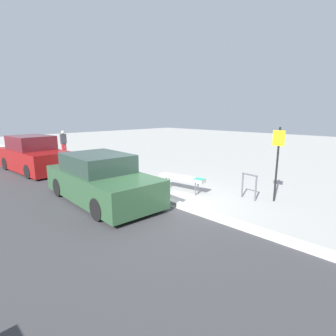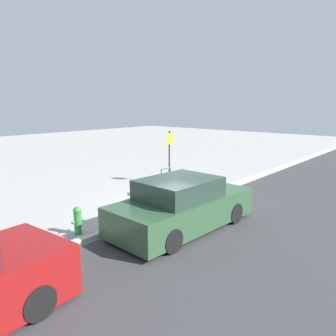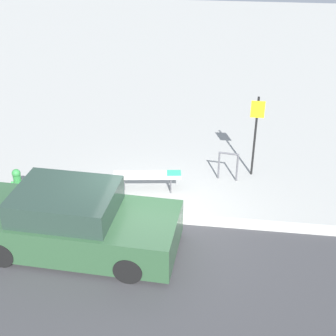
{
  "view_description": "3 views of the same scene",
  "coord_description": "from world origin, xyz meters",
  "px_view_note": "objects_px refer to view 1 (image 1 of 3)",
  "views": [
    {
      "loc": [
        5.6,
        -5.39,
        2.7
      ],
      "look_at": [
        0.03,
        0.15,
        1.05
      ],
      "focal_mm": 28.0,
      "sensor_mm": 36.0,
      "label": 1
    },
    {
      "loc": [
        -8.35,
        -6.68,
        3.44
      ],
      "look_at": [
        0.97,
        1.33,
        1.04
      ],
      "focal_mm": 35.0,
      "sensor_mm": 36.0,
      "label": 2
    },
    {
      "loc": [
        1.58,
        -9.12,
        6.6
      ],
      "look_at": [
        0.22,
        1.09,
        0.81
      ],
      "focal_mm": 50.0,
      "sensor_mm": 36.0,
      "label": 3
    }
  ],
  "objects_px": {
    "bench": "(182,178)",
    "sign_post": "(277,158)",
    "parked_car_near": "(100,180)",
    "parked_car_far": "(34,156)",
    "bike_rack": "(249,184)",
    "pedestrian": "(64,142)",
    "fire_hydrant": "(114,169)"
  },
  "relations": [
    {
      "from": "bench",
      "to": "sign_post",
      "type": "height_order",
      "value": "sign_post"
    },
    {
      "from": "parked_car_near",
      "to": "parked_car_far",
      "type": "height_order",
      "value": "parked_car_far"
    },
    {
      "from": "bench",
      "to": "parked_car_near",
      "type": "height_order",
      "value": "parked_car_near"
    },
    {
      "from": "sign_post",
      "to": "parked_car_near",
      "type": "xyz_separation_m",
      "value": [
        -3.89,
        -3.77,
        -0.72
      ]
    },
    {
      "from": "sign_post",
      "to": "parked_car_near",
      "type": "relative_size",
      "value": 0.52
    },
    {
      "from": "sign_post",
      "to": "parked_car_near",
      "type": "height_order",
      "value": "sign_post"
    },
    {
      "from": "bike_rack",
      "to": "pedestrian",
      "type": "height_order",
      "value": "pedestrian"
    },
    {
      "from": "sign_post",
      "to": "parked_car_far",
      "type": "relative_size",
      "value": 0.52
    },
    {
      "from": "bench",
      "to": "sign_post",
      "type": "xyz_separation_m",
      "value": [
        2.73,
        1.27,
        0.9
      ]
    },
    {
      "from": "bench",
      "to": "fire_hydrant",
      "type": "distance_m",
      "value": 3.34
    },
    {
      "from": "parked_car_far",
      "to": "parked_car_near",
      "type": "bearing_deg",
      "value": -4.13
    },
    {
      "from": "bike_rack",
      "to": "fire_hydrant",
      "type": "xyz_separation_m",
      "value": [
        -5.35,
        -1.52,
        -0.09
      ]
    },
    {
      "from": "sign_post",
      "to": "fire_hydrant",
      "type": "height_order",
      "value": "sign_post"
    },
    {
      "from": "bike_rack",
      "to": "parked_car_near",
      "type": "distance_m",
      "value": 4.69
    },
    {
      "from": "bike_rack",
      "to": "pedestrian",
      "type": "bearing_deg",
      "value": -178.78
    },
    {
      "from": "bench",
      "to": "bike_rack",
      "type": "relative_size",
      "value": 2.16
    },
    {
      "from": "parked_car_near",
      "to": "bench",
      "type": "bearing_deg",
      "value": 67.82
    },
    {
      "from": "fire_hydrant",
      "to": "parked_car_far",
      "type": "relative_size",
      "value": 0.17
    },
    {
      "from": "fire_hydrant",
      "to": "pedestrian",
      "type": "height_order",
      "value": "pedestrian"
    },
    {
      "from": "parked_car_near",
      "to": "fire_hydrant",
      "type": "bearing_deg",
      "value": 141.2
    },
    {
      "from": "bike_rack",
      "to": "pedestrian",
      "type": "relative_size",
      "value": 0.52
    },
    {
      "from": "bike_rack",
      "to": "parked_car_far",
      "type": "height_order",
      "value": "parked_car_far"
    },
    {
      "from": "bike_rack",
      "to": "parked_car_far",
      "type": "bearing_deg",
      "value": -160.01
    },
    {
      "from": "bike_rack",
      "to": "parked_car_near",
      "type": "bearing_deg",
      "value": -133.5
    },
    {
      "from": "pedestrian",
      "to": "fire_hydrant",
      "type": "bearing_deg",
      "value": -92.81
    },
    {
      "from": "pedestrian",
      "to": "parked_car_far",
      "type": "xyz_separation_m",
      "value": [
        3.78,
        -3.1,
        -0.12
      ]
    },
    {
      "from": "bench",
      "to": "parked_car_far",
      "type": "xyz_separation_m",
      "value": [
        -7.21,
        -2.48,
        0.24
      ]
    },
    {
      "from": "bench",
      "to": "fire_hydrant",
      "type": "height_order",
      "value": "fire_hydrant"
    },
    {
      "from": "parked_car_near",
      "to": "parked_car_far",
      "type": "relative_size",
      "value": 1.0
    },
    {
      "from": "sign_post",
      "to": "parked_car_near",
      "type": "bearing_deg",
      "value": -135.9
    },
    {
      "from": "bike_rack",
      "to": "fire_hydrant",
      "type": "relative_size",
      "value": 1.08
    },
    {
      "from": "parked_car_far",
      "to": "bike_rack",
      "type": "bearing_deg",
      "value": 16.09
    }
  ]
}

